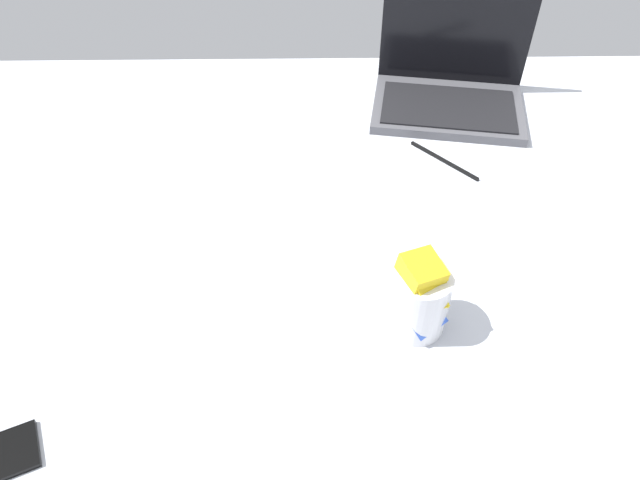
# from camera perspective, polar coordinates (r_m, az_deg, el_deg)

# --- Properties ---
(bed_mattress) EXTENTS (1.80, 1.40, 0.18)m
(bed_mattress) POSITION_cam_1_polar(r_m,az_deg,el_deg) (1.09, 4.48, -4.94)
(bed_mattress) COLOR #B7BCC6
(bed_mattress) RESTS_ON ground
(laptop) EXTENTS (0.36, 0.28, 0.23)m
(laptop) POSITION_cam_1_polar(r_m,az_deg,el_deg) (1.40, 12.33, 14.11)
(laptop) COLOR #4C4C51
(laptop) RESTS_ON bed_mattress
(snack_cup) EXTENTS (0.09, 0.09, 0.14)m
(snack_cup) POSITION_cam_1_polar(r_m,az_deg,el_deg) (0.89, 9.56, -5.49)
(snack_cup) COLOR silver
(snack_cup) RESTS_ON bed_mattress
(charger_cable) EXTENTS (0.12, 0.13, 0.01)m
(charger_cable) POSITION_cam_1_polar(r_m,az_deg,el_deg) (1.24, 11.79, 7.46)
(charger_cable) COLOR black
(charger_cable) RESTS_ON bed_mattress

